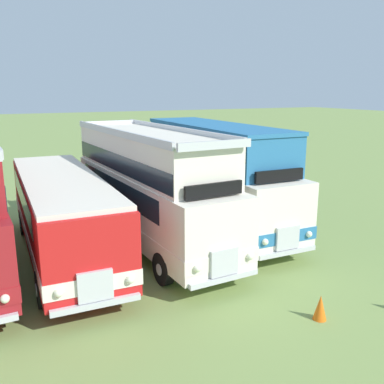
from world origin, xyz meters
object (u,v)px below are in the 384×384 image
(bus_third_in_row, at_px, (62,210))
(bus_fourth_in_row, at_px, (149,185))
(cone_far_end, at_px, (320,307))
(bus_fifth_in_row, at_px, (215,172))

(bus_third_in_row, relative_size, bus_fourth_in_row, 1.00)
(bus_fourth_in_row, height_order, cone_far_end, bus_fourth_in_row)
(bus_third_in_row, distance_m, cone_far_end, 9.22)
(bus_third_in_row, xyz_separation_m, cone_far_end, (5.23, -7.47, -1.41))
(cone_far_end, bearing_deg, bus_fourth_in_row, 104.71)
(bus_fourth_in_row, height_order, bus_fifth_in_row, bus_fourth_in_row)
(bus_fifth_in_row, distance_m, cone_far_end, 8.51)
(bus_fifth_in_row, relative_size, cone_far_end, 14.70)
(bus_third_in_row, xyz_separation_m, bus_fifth_in_row, (6.57, 0.66, 0.71))
(bus_fourth_in_row, distance_m, bus_fifth_in_row, 3.37)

